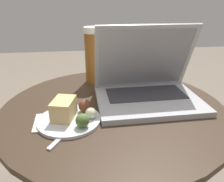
# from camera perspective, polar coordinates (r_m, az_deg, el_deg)

# --- Properties ---
(table) EXTENTS (0.73, 0.73, 0.49)m
(table) POSITION_cam_1_polar(r_m,az_deg,el_deg) (0.78, 0.33, -10.60)
(table) COLOR #9E9EA3
(table) RESTS_ON ground_plane
(napkin) EXTENTS (0.14, 0.10, 0.00)m
(napkin) POSITION_cam_1_polar(r_m,az_deg,el_deg) (0.65, -13.50, -7.58)
(napkin) COLOR silver
(napkin) RESTS_ON table
(laptop) EXTENTS (0.34, 0.26, 0.25)m
(laptop) POSITION_cam_1_polar(r_m,az_deg,el_deg) (0.75, 9.11, 1.32)
(laptop) COLOR #B2B2B7
(laptop) RESTS_ON table
(beer_glass) EXTENTS (0.07, 0.07, 0.22)m
(beer_glass) POSITION_cam_1_polar(r_m,az_deg,el_deg) (0.89, -4.77, 9.24)
(beer_glass) COLOR brown
(beer_glass) RESTS_ON table
(snack_plate) EXTENTS (0.18, 0.18, 0.06)m
(snack_plate) POSITION_cam_1_polar(r_m,az_deg,el_deg) (0.63, -10.77, -6.04)
(snack_plate) COLOR silver
(snack_plate) RESTS_ON table
(fork) EXTENTS (0.10, 0.15, 0.01)m
(fork) POSITION_cam_1_polar(r_m,az_deg,el_deg) (0.61, -10.72, -9.61)
(fork) COLOR silver
(fork) RESTS_ON table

